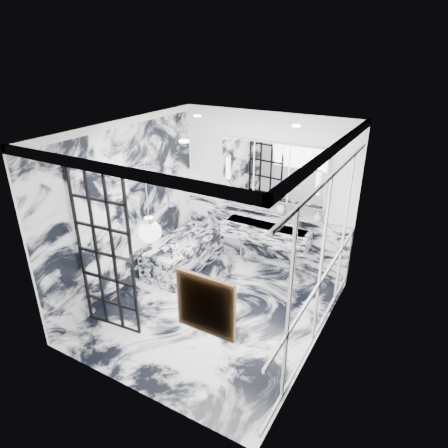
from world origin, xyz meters
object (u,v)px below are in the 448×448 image
Objects in this scene: trough_sink at (266,233)px; mirror_cabinet at (273,171)px; crittall_door at (105,254)px; bathtub at (184,253)px.

mirror_cabinet reaches higher than trough_sink.
trough_sink is (1.25, 2.57, -0.46)m from crittall_door.
crittall_door is 2.12m from bathtub.
crittall_door is at bearing -114.59° from mirror_cabinet.
mirror_cabinet is 2.20m from bathtub.
bathtub is (-1.33, -0.66, -0.45)m from trough_sink.
mirror_cabinet is (-0.00, 0.17, 1.09)m from trough_sink.
crittall_door is 1.49× the size of trough_sink.
crittall_door is 1.25× the size of mirror_cabinet.
crittall_door reaches higher than bathtub.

